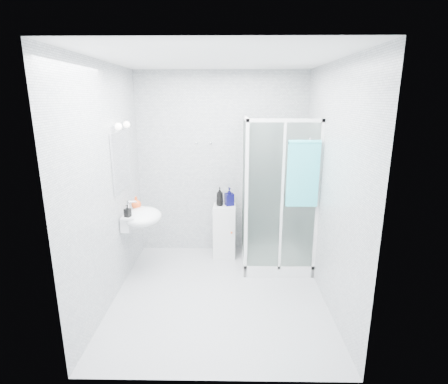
{
  "coord_description": "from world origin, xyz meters",
  "views": [
    {
      "loc": [
        0.11,
        -3.64,
        2.22
      ],
      "look_at": [
        0.05,
        0.35,
        1.15
      ],
      "focal_mm": 28.0,
      "sensor_mm": 36.0,
      "label": 1
    }
  ],
  "objects_px": {
    "wall_basin": "(141,217)",
    "soap_dispenser_black": "(128,211)",
    "hand_towel": "(303,172)",
    "shampoo_bottle_a": "(220,197)",
    "soap_dispenser_orange": "(136,203)",
    "shower_enclosure": "(270,234)",
    "storage_cabinet": "(224,231)",
    "shampoo_bottle_b": "(229,196)"
  },
  "relations": [
    {
      "from": "wall_basin",
      "to": "soap_dispenser_black",
      "type": "relative_size",
      "value": 3.82
    },
    {
      "from": "wall_basin",
      "to": "hand_towel",
      "type": "bearing_deg",
      "value": -2.48
    },
    {
      "from": "hand_towel",
      "to": "shampoo_bottle_a",
      "type": "relative_size",
      "value": 2.98
    },
    {
      "from": "shampoo_bottle_a",
      "to": "soap_dispenser_orange",
      "type": "relative_size",
      "value": 1.66
    },
    {
      "from": "shower_enclosure",
      "to": "wall_basin",
      "type": "relative_size",
      "value": 3.57
    },
    {
      "from": "wall_basin",
      "to": "hand_towel",
      "type": "xyz_separation_m",
      "value": [
        1.96,
        -0.09,
        0.59
      ]
    },
    {
      "from": "hand_towel",
      "to": "storage_cabinet",
      "type": "bearing_deg",
      "value": 143.38
    },
    {
      "from": "wall_basin",
      "to": "storage_cabinet",
      "type": "distance_m",
      "value": 1.27
    },
    {
      "from": "storage_cabinet",
      "to": "hand_towel",
      "type": "relative_size",
      "value": 0.96
    },
    {
      "from": "soap_dispenser_orange",
      "to": "soap_dispenser_black",
      "type": "distance_m",
      "value": 0.32
    },
    {
      "from": "wall_basin",
      "to": "soap_dispenser_orange",
      "type": "bearing_deg",
      "value": 122.19
    },
    {
      "from": "storage_cabinet",
      "to": "soap_dispenser_black",
      "type": "xyz_separation_m",
      "value": [
        -1.14,
        -0.79,
        0.55
      ]
    },
    {
      "from": "shampoo_bottle_b",
      "to": "soap_dispenser_orange",
      "type": "height_order",
      "value": "soap_dispenser_orange"
    },
    {
      "from": "storage_cabinet",
      "to": "soap_dispenser_orange",
      "type": "distance_m",
      "value": 1.34
    },
    {
      "from": "shower_enclosure",
      "to": "soap_dispenser_black",
      "type": "bearing_deg",
      "value": -164.12
    },
    {
      "from": "shampoo_bottle_a",
      "to": "soap_dispenser_black",
      "type": "relative_size",
      "value": 1.81
    },
    {
      "from": "shampoo_bottle_a",
      "to": "soap_dispenser_black",
      "type": "distance_m",
      "value": 1.33
    },
    {
      "from": "wall_basin",
      "to": "hand_towel",
      "type": "distance_m",
      "value": 2.05
    },
    {
      "from": "shower_enclosure",
      "to": "shampoo_bottle_a",
      "type": "height_order",
      "value": "shower_enclosure"
    },
    {
      "from": "soap_dispenser_orange",
      "to": "storage_cabinet",
      "type": "bearing_deg",
      "value": 22.76
    },
    {
      "from": "hand_towel",
      "to": "shampoo_bottle_b",
      "type": "xyz_separation_m",
      "value": [
        -0.86,
        0.72,
        -0.5
      ]
    },
    {
      "from": "soap_dispenser_black",
      "to": "shower_enclosure",
      "type": "bearing_deg",
      "value": 15.88
    },
    {
      "from": "shower_enclosure",
      "to": "shampoo_bottle_b",
      "type": "relative_size",
      "value": 7.83
    },
    {
      "from": "hand_towel",
      "to": "soap_dispenser_orange",
      "type": "height_order",
      "value": "hand_towel"
    },
    {
      "from": "wall_basin",
      "to": "hand_towel",
      "type": "relative_size",
      "value": 0.71
    },
    {
      "from": "shampoo_bottle_b",
      "to": "soap_dispenser_black",
      "type": "xyz_separation_m",
      "value": [
        -1.2,
        -0.82,
        0.05
      ]
    },
    {
      "from": "shower_enclosure",
      "to": "soap_dispenser_black",
      "type": "distance_m",
      "value": 1.89
    },
    {
      "from": "hand_towel",
      "to": "soap_dispenser_orange",
      "type": "bearing_deg",
      "value": 173.83
    },
    {
      "from": "storage_cabinet",
      "to": "shampoo_bottle_a",
      "type": "distance_m",
      "value": 0.52
    },
    {
      "from": "hand_towel",
      "to": "soap_dispenser_black",
      "type": "bearing_deg",
      "value": -177.24
    },
    {
      "from": "shower_enclosure",
      "to": "soap_dispenser_orange",
      "type": "relative_size",
      "value": 12.52
    },
    {
      "from": "shower_enclosure",
      "to": "soap_dispenser_black",
      "type": "relative_size",
      "value": 13.65
    },
    {
      "from": "wall_basin",
      "to": "storage_cabinet",
      "type": "relative_size",
      "value": 0.74
    },
    {
      "from": "soap_dispenser_black",
      "to": "storage_cabinet",
      "type": "bearing_deg",
      "value": 34.8
    },
    {
      "from": "hand_towel",
      "to": "soap_dispenser_orange",
      "type": "relative_size",
      "value": 4.95
    },
    {
      "from": "soap_dispenser_black",
      "to": "shampoo_bottle_a",
      "type": "bearing_deg",
      "value": 36.53
    },
    {
      "from": "hand_towel",
      "to": "shampoo_bottle_a",
      "type": "height_order",
      "value": "hand_towel"
    },
    {
      "from": "soap_dispenser_orange",
      "to": "soap_dispenser_black",
      "type": "bearing_deg",
      "value": -93.41
    },
    {
      "from": "hand_towel",
      "to": "shampoo_bottle_a",
      "type": "bearing_deg",
      "value": 145.16
    },
    {
      "from": "wall_basin",
      "to": "soap_dispenser_black",
      "type": "bearing_deg",
      "value": -119.61
    },
    {
      "from": "shower_enclosure",
      "to": "shampoo_bottle_b",
      "type": "height_order",
      "value": "shower_enclosure"
    },
    {
      "from": "storage_cabinet",
      "to": "hand_towel",
      "type": "height_order",
      "value": "hand_towel"
    }
  ]
}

